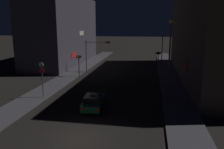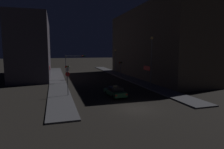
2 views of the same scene
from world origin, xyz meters
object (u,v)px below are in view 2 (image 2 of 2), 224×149
Objects in this scene: traffic_light_right_kerb at (120,66)px; street_lamp_near_block at (151,56)px; traffic_light_overhead at (73,62)px; street_lamp_far_block at (116,59)px; taxi at (115,92)px; traffic_light_left_kerb at (67,71)px; sign_pole_left at (68,79)px.

street_lamp_near_block reaches higher than traffic_light_right_kerb.
street_lamp_far_block is at bearing 25.96° from traffic_light_overhead.
traffic_light_left_kerb is at bearing 113.29° from taxi.
taxi is 1.16× the size of traffic_light_right_kerb.
traffic_light_left_kerb is at bearing -110.96° from traffic_light_overhead.
traffic_light_left_kerb is 0.42× the size of street_lamp_near_block.
taxi is 24.36m from street_lamp_far_block.
sign_pole_left is (-2.28, -15.23, -1.40)m from traffic_light_overhead.
sign_pole_left reaches higher than traffic_light_right_kerb.
street_lamp_far_block reaches higher than traffic_light_right_kerb.
sign_pole_left reaches higher than taxi.
street_lamp_far_block is at bearing 56.52° from sign_pole_left.
traffic_light_left_kerb is at bearing -143.26° from street_lamp_far_block.
taxi is at bearing -76.81° from traffic_light_overhead.
taxi is 1.29× the size of traffic_light_left_kerb.
sign_pole_left is at bearing -174.79° from street_lamp_near_block.
street_lamp_near_block is at bearing 24.42° from taxi.
street_lamp_near_block is at bearing -90.22° from street_lamp_far_block.
taxi is 18.09m from traffic_light_overhead.
traffic_light_overhead is at bearing 103.19° from taxi.
street_lamp_near_block is (13.02, -9.81, 3.03)m from traffic_light_left_kerb.
street_lamp_near_block is (7.36, 3.34, 4.86)m from taxi.
taxi is 0.70× the size of street_lamp_far_block.
traffic_light_left_kerb is 0.54× the size of street_lamp_far_block.
sign_pole_left is 0.61× the size of street_lamp_far_block.
traffic_light_overhead reaches higher than taxi.
street_lamp_near_block is (11.42, -13.99, 1.61)m from traffic_light_overhead.
sign_pole_left is at bearing -131.79° from traffic_light_right_kerb.
taxi is at bearing -155.58° from street_lamp_near_block.
taxi is at bearing -111.69° from traffic_light_right_kerb.
street_lamp_far_block is (7.43, 22.92, 3.58)m from taxi.
sign_pole_left is at bearing -93.53° from traffic_light_left_kerb.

